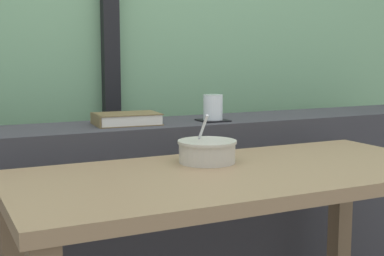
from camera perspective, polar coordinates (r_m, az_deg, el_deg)
dark_console_ledge at (r=2.04m, az=-3.49°, el=-10.40°), size 2.80×0.31×0.78m
breakfast_table at (r=1.51m, az=4.89°, el=-8.82°), size 1.24×0.57×0.72m
coaster_square at (r=1.98m, az=2.21°, el=0.81°), size 0.10×0.10×0.00m
juice_glass at (r=1.98m, az=2.21°, el=2.08°), size 0.07×0.07×0.09m
closed_book at (r=1.90m, az=-6.92°, el=0.96°), size 0.23×0.16×0.04m
soup_bowl at (r=1.57m, az=1.59°, el=-2.48°), size 0.17×0.17×0.14m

